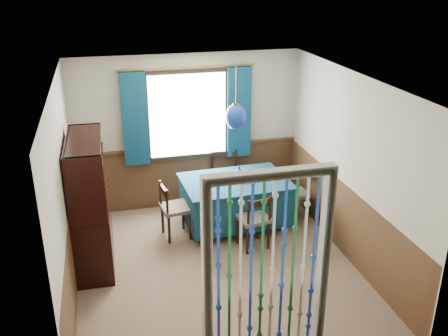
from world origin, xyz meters
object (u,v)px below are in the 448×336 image
object	(u,v)px
chair_far	(225,178)
chair_left	(174,209)
bowl_shelf	(92,186)
vase_sideboard	(94,188)
pendant_lamp	(236,117)
vase_table	(239,174)
dining_table	(235,199)
chair_right	(296,193)
chair_near	(254,219)
sideboard	(92,221)

from	to	relation	value
chair_far	chair_left	bearing A→B (deg)	50.69
bowl_shelf	vase_sideboard	size ratio (longest dim) A/B	1.17
bowl_shelf	vase_sideboard	bearing A→B (deg)	90.00
pendant_lamp	bowl_shelf	xyz separation A→B (m)	(-2.03, -0.76, -0.52)
vase_table	vase_sideboard	world-z (taller)	vase_sideboard
pendant_lamp	bowl_shelf	world-z (taller)	pendant_lamp
pendant_lamp	bowl_shelf	bearing A→B (deg)	-159.57
chair_left	dining_table	bearing A→B (deg)	88.16
vase_table	bowl_shelf	size ratio (longest dim) A/B	0.98
pendant_lamp	vase_table	size ratio (longest dim) A/B	4.86
chair_right	vase_table	world-z (taller)	vase_table
vase_table	bowl_shelf	xyz separation A→B (m)	(-2.09, -0.76, 0.36)
chair_near	sideboard	distance (m)	2.19
chair_left	sideboard	distance (m)	1.21
vase_table	chair_left	bearing A→B (deg)	-173.38
chair_far	pendant_lamp	distance (m)	1.40
sideboard	pendant_lamp	xyz separation A→B (m)	(2.09, 0.49, 1.13)
chair_near	sideboard	size ratio (longest dim) A/B	0.48
sideboard	bowl_shelf	size ratio (longest dim) A/B	8.71
dining_table	pendant_lamp	bearing A→B (deg)	-92.94
chair_far	sideboard	xyz separation A→B (m)	(-2.10, -1.16, 0.10)
dining_table	vase_table	bearing A→B (deg)	5.21
chair_left	vase_table	xyz separation A→B (m)	(1.01, 0.12, 0.40)
chair_far	vase_table	bearing A→B (deg)	106.12
dining_table	bowl_shelf	size ratio (longest dim) A/B	8.09
sideboard	pendant_lamp	distance (m)	2.43
chair_far	pendant_lamp	size ratio (longest dim) A/B	0.99
chair_near	chair_far	world-z (taller)	chair_far
dining_table	pendant_lamp	size ratio (longest dim) A/B	1.70
sideboard	bowl_shelf	bearing A→B (deg)	-75.87
vase_table	bowl_shelf	world-z (taller)	bowl_shelf
chair_left	vase_table	world-z (taller)	vase_table
dining_table	chair_far	distance (m)	0.67
chair_far	chair_right	size ratio (longest dim) A/B	1.16
chair_far	sideboard	distance (m)	2.40
chair_right	vase_table	bearing A→B (deg)	84.00
chair_right	vase_sideboard	bearing A→B (deg)	88.91
bowl_shelf	vase_sideboard	distance (m)	0.59
pendant_lamp	sideboard	bearing A→B (deg)	-166.71
chair_far	bowl_shelf	xyz separation A→B (m)	(-2.04, -1.43, 0.71)
dining_table	bowl_shelf	xyz separation A→B (m)	(-2.03, -0.76, 0.78)
chair_far	pendant_lamp	xyz separation A→B (m)	(-0.01, -0.67, 1.23)
dining_table	pendant_lamp	world-z (taller)	pendant_lamp
pendant_lamp	bowl_shelf	distance (m)	2.23
dining_table	chair_near	xyz separation A→B (m)	(0.09, -0.69, 0.00)
dining_table	sideboard	xyz separation A→B (m)	(-2.09, -0.49, 0.17)
pendant_lamp	vase_sideboard	size ratio (longest dim) A/B	5.56
sideboard	chair_right	bearing A→B (deg)	10.27
chair_near	chair_right	size ratio (longest dim) A/B	1.01
chair_far	chair_right	world-z (taller)	chair_far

